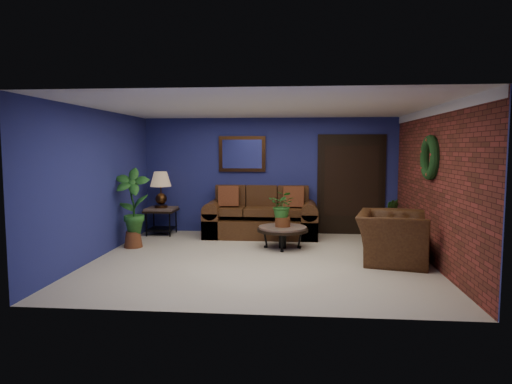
# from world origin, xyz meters

# --- Properties ---
(floor) EXTENTS (5.50, 5.50, 0.00)m
(floor) POSITION_xyz_m (0.00, 0.00, 0.00)
(floor) COLOR #BEB49E
(floor) RESTS_ON ground
(wall_back) EXTENTS (5.50, 0.04, 2.50)m
(wall_back) POSITION_xyz_m (0.00, 2.50, 1.25)
(wall_back) COLOR navy
(wall_back) RESTS_ON ground
(wall_left) EXTENTS (0.04, 5.00, 2.50)m
(wall_left) POSITION_xyz_m (-2.75, 0.00, 1.25)
(wall_left) COLOR navy
(wall_left) RESTS_ON ground
(wall_right_brick) EXTENTS (0.04, 5.00, 2.50)m
(wall_right_brick) POSITION_xyz_m (2.75, 0.00, 1.25)
(wall_right_brick) COLOR maroon
(wall_right_brick) RESTS_ON ground
(ceiling) EXTENTS (5.50, 5.00, 0.02)m
(ceiling) POSITION_xyz_m (0.00, 0.00, 2.50)
(ceiling) COLOR white
(ceiling) RESTS_ON wall_back
(crown_molding) EXTENTS (0.03, 5.00, 0.14)m
(crown_molding) POSITION_xyz_m (2.72, 0.00, 2.43)
(crown_molding) COLOR white
(crown_molding) RESTS_ON wall_right_brick
(wall_mirror) EXTENTS (1.02, 0.06, 0.77)m
(wall_mirror) POSITION_xyz_m (-0.60, 2.46, 1.72)
(wall_mirror) COLOR #412511
(wall_mirror) RESTS_ON wall_back
(closet_door) EXTENTS (1.44, 0.06, 2.18)m
(closet_door) POSITION_xyz_m (1.75, 2.47, 1.05)
(closet_door) COLOR black
(closet_door) RESTS_ON wall_back
(wreath) EXTENTS (0.16, 0.72, 0.72)m
(wreath) POSITION_xyz_m (2.69, 0.05, 1.70)
(wreath) COLOR black
(wreath) RESTS_ON wall_right_brick
(sofa) EXTENTS (2.34, 1.01, 1.05)m
(sofa) POSITION_xyz_m (-0.15, 2.09, 0.34)
(sofa) COLOR #4D3016
(sofa) RESTS_ON ground
(coffee_table) EXTENTS (0.94, 0.94, 0.40)m
(coffee_table) POSITION_xyz_m (0.34, 0.93, 0.35)
(coffee_table) COLOR #494440
(coffee_table) RESTS_ON ground
(end_table) EXTENTS (0.63, 0.63, 0.58)m
(end_table) POSITION_xyz_m (-2.30, 2.05, 0.44)
(end_table) COLOR #494440
(end_table) RESTS_ON ground
(table_lamp) EXTENTS (0.45, 0.45, 0.74)m
(table_lamp) POSITION_xyz_m (-2.30, 2.05, 1.06)
(table_lamp) COLOR #412511
(table_lamp) RESTS_ON end_table
(side_chair) EXTENTS (0.43, 0.43, 0.96)m
(side_chair) POSITION_xyz_m (0.42, 2.12, 0.54)
(side_chair) COLOR brown
(side_chair) RESTS_ON ground
(armchair) EXTENTS (1.35, 1.46, 0.81)m
(armchair) POSITION_xyz_m (2.15, 0.07, 0.40)
(armchair) COLOR #4D3016
(armchair) RESTS_ON ground
(coffee_plant) EXTENTS (0.59, 0.55, 0.66)m
(coffee_plant) POSITION_xyz_m (0.34, 0.93, 0.76)
(coffee_plant) COLOR brown
(coffee_plant) RESTS_ON coffee_table
(floor_plant) EXTENTS (0.42, 0.35, 0.88)m
(floor_plant) POSITION_xyz_m (2.35, 1.48, 0.46)
(floor_plant) COLOR brown
(floor_plant) RESTS_ON ground
(tall_plant) EXTENTS (0.69, 0.50, 1.48)m
(tall_plant) POSITION_xyz_m (-2.45, 0.75, 0.80)
(tall_plant) COLOR brown
(tall_plant) RESTS_ON ground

